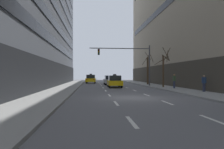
{
  "coord_description": "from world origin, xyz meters",
  "views": [
    {
      "loc": [
        -3.04,
        -15.61,
        1.74
      ],
      "look_at": [
        -0.55,
        10.64,
        1.76
      ],
      "focal_mm": 33.6,
      "sensor_mm": 36.0,
      "label": 1
    }
  ],
  "objects": [
    {
      "name": "street_tree_1",
      "position": [
        6.09,
        18.22,
        2.51
      ],
      "size": [
        1.9,
        1.9,
        5.27
      ],
      "color": "#4C3823",
      "rests_on": "sidewalk_right"
    },
    {
      "name": "pedestrian_0",
      "position": [
        7.45,
        3.19,
        1.04
      ],
      "size": [
        0.51,
        0.28,
        1.56
      ],
      "color": "#383D59",
      "rests_on": "sidewalk_right"
    },
    {
      "name": "lane_stripe_l2_s3",
      "position": [
        1.59,
        -3.0,
        0.0
      ],
      "size": [
        0.16,
        2.0,
        0.01
      ],
      "primitive_type": "cube",
      "color": "silver",
      "rests_on": "ground"
    },
    {
      "name": "lane_stripe_l2_s2",
      "position": [
        1.59,
        -8.0,
        0.0
      ],
      "size": [
        0.16,
        2.0,
        0.01
      ],
      "primitive_type": "cube",
      "color": "silver",
      "rests_on": "ground"
    },
    {
      "name": "lane_stripe_l1_s4",
      "position": [
        -1.59,
        2.0,
        0.0
      ],
      "size": [
        0.16,
        2.0,
        0.01
      ],
      "primitive_type": "cube",
      "color": "silver",
      "rests_on": "ground"
    },
    {
      "name": "car_driving_2",
      "position": [
        -0.09,
        19.78,
        0.78
      ],
      "size": [
        1.9,
        4.29,
        1.59
      ],
      "color": "black",
      "rests_on": "ground"
    },
    {
      "name": "traffic_signal_0",
      "position": [
        2.44,
        13.89,
        4.18
      ],
      "size": [
        8.68,
        0.35,
        5.81
      ],
      "color": "#4C4C51",
      "rests_on": "sidewalk_right"
    },
    {
      "name": "lane_stripe_l1_s10",
      "position": [
        -1.59,
        32.0,
        0.0
      ],
      "size": [
        0.16,
        2.0,
        0.01
      ],
      "primitive_type": "cube",
      "color": "silver",
      "rests_on": "ground"
    },
    {
      "name": "lane_stripe_l2_s8",
      "position": [
        1.59,
        22.0,
        0.0
      ],
      "size": [
        0.16,
        2.0,
        0.01
      ],
      "primitive_type": "cube",
      "color": "silver",
      "rests_on": "ground"
    },
    {
      "name": "lane_stripe_l1_s7",
      "position": [
        -1.59,
        17.0,
        0.0
      ],
      "size": [
        0.16,
        2.0,
        0.01
      ],
      "primitive_type": "cube",
      "color": "silver",
      "rests_on": "ground"
    },
    {
      "name": "lane_stripe_l1_s9",
      "position": [
        -1.59,
        27.0,
        0.0
      ],
      "size": [
        0.16,
        2.0,
        0.01
      ],
      "primitive_type": "cube",
      "color": "silver",
      "rests_on": "ground"
    },
    {
      "name": "lane_stripe_l1_s3",
      "position": [
        -1.59,
        -3.0,
        0.0
      ],
      "size": [
        0.16,
        2.0,
        0.01
      ],
      "primitive_type": "cube",
      "color": "silver",
      "rests_on": "ground"
    },
    {
      "name": "lane_stripe_l2_s4",
      "position": [
        1.59,
        2.0,
        0.0
      ],
      "size": [
        0.16,
        2.0,
        0.01
      ],
      "primitive_type": "cube",
      "color": "silver",
      "rests_on": "ground"
    },
    {
      "name": "taxi_driving_1",
      "position": [
        -0.0,
        12.73,
        0.8
      ],
      "size": [
        1.85,
        4.35,
        1.8
      ],
      "color": "black",
      "rests_on": "ground"
    },
    {
      "name": "lane_stripe_l2_s7",
      "position": [
        1.59,
        17.0,
        0.0
      ],
      "size": [
        0.16,
        2.0,
        0.01
      ],
      "primitive_type": "cube",
      "color": "silver",
      "rests_on": "ground"
    },
    {
      "name": "street_tree_0",
      "position": [
        6.14,
        10.63,
        2.53
      ],
      "size": [
        1.89,
        1.8,
        5.06
      ],
      "color": "#4C3823",
      "rests_on": "sidewalk_right"
    },
    {
      "name": "lane_stripe_l1_s6",
      "position": [
        -1.59,
        12.0,
        0.0
      ],
      "size": [
        0.16,
        2.0,
        0.01
      ],
      "primitive_type": "cube",
      "color": "silver",
      "rests_on": "ground"
    },
    {
      "name": "lane_stripe_l2_s6",
      "position": [
        1.59,
        12.0,
        0.0
      ],
      "size": [
        0.16,
        2.0,
        0.01
      ],
      "primitive_type": "cube",
      "color": "silver",
      "rests_on": "ground"
    },
    {
      "name": "taxi_driving_0",
      "position": [
        -3.3,
        26.61,
        0.85
      ],
      "size": [
        2.1,
        4.65,
        1.9
      ],
      "color": "black",
      "rests_on": "ground"
    },
    {
      "name": "lane_stripe_l2_s10",
      "position": [
        1.59,
        32.0,
        0.0
      ],
      "size": [
        0.16,
        2.0,
        0.01
      ],
      "primitive_type": "cube",
      "color": "silver",
      "rests_on": "ground"
    },
    {
      "name": "ground_plane",
      "position": [
        0.0,
        0.0,
        0.0
      ],
      "size": [
        120.0,
        120.0,
        0.0
      ],
      "primitive_type": "plane",
      "color": "slate"
    },
    {
      "name": "pedestrian_1",
      "position": [
        6.51,
        8.03,
        1.11
      ],
      "size": [
        0.26,
        0.52,
        1.68
      ],
      "color": "#383D59",
      "rests_on": "sidewalk_right"
    },
    {
      "name": "lane_stripe_l1_s2",
      "position": [
        -1.59,
        -8.0,
        0.0
      ],
      "size": [
        0.16,
        2.0,
        0.01
      ],
      "primitive_type": "cube",
      "color": "silver",
      "rests_on": "ground"
    },
    {
      "name": "sidewalk_right",
      "position": [
        6.41,
        0.0,
        0.07
      ],
      "size": [
        3.26,
        80.0,
        0.14
      ],
      "primitive_type": "cube",
      "color": "gray",
      "rests_on": "ground"
    },
    {
      "name": "lane_stripe_l1_s8",
      "position": [
        -1.59,
        22.0,
        0.0
      ],
      "size": [
        0.16,
        2.0,
        0.01
      ],
      "primitive_type": "cube",
      "color": "silver",
      "rests_on": "ground"
    },
    {
      "name": "lane_stripe_l1_s5",
      "position": [
        -1.59,
        7.0,
        0.0
      ],
      "size": [
        0.16,
        2.0,
        0.01
      ],
      "primitive_type": "cube",
      "color": "silver",
      "rests_on": "ground"
    },
    {
      "name": "lane_stripe_l2_s9",
      "position": [
        1.59,
        27.0,
        0.0
      ],
      "size": [
        0.16,
        2.0,
        0.01
      ],
      "primitive_type": "cube",
      "color": "silver",
      "rests_on": "ground"
    },
    {
      "name": "sidewalk_left",
      "position": [
        -6.41,
        0.0,
        0.07
      ],
      "size": [
        3.26,
        80.0,
        0.14
      ],
      "primitive_type": "cube",
      "color": "gray",
      "rests_on": "ground"
    },
    {
      "name": "lane_stripe_l2_s5",
      "position": [
        1.59,
        7.0,
        0.0
      ],
      "size": [
        0.16,
        2.0,
        0.01
      ],
      "primitive_type": "cube",
      "color": "silver",
      "rests_on": "ground"
    }
  ]
}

